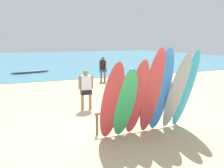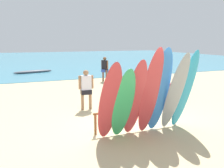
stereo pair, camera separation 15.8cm
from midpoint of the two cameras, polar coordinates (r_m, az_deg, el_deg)
The scene contains 14 objects.
ground at distance 20.38m, azimuth -12.43°, elevation 2.88°, with size 60.00×60.00×0.00m, color #D3BC8C.
ocean_water at distance 35.69m, azimuth -16.63°, elevation 5.85°, with size 60.00×40.00×0.02m, color teal.
surfboard_rack at distance 7.12m, azimuth 6.81°, elevation -6.80°, with size 2.75×0.07×0.63m.
surfboard_red_0 at distance 5.92m, azimuth 0.20°, elevation -4.52°, with size 0.57×0.06×2.26m, color #D13D42.
surfboard_green_1 at distance 6.13m, azimuth 3.45°, elevation -4.89°, with size 0.58×0.07×2.05m, color #38B266.
surfboard_red_2 at distance 6.28m, azimuth 6.27°, elevation -3.57°, with size 0.55×0.08×2.26m, color #D13D42.
surfboard_red_3 at distance 6.42m, azimuth 9.97°, elevation -2.01°, with size 0.55×0.06×2.55m, color #D13D42.
surfboard_blue_4 at distance 6.61m, azimuth 12.03°, elevation -1.76°, with size 0.56×0.07×2.54m, color #337AD1.
surfboard_grey_5 at distance 6.79m, azimuth 15.57°, elevation -2.13°, with size 0.49×0.07×2.48m, color #999EA3.
surfboard_teal_6 at distance 7.11m, azimuth 17.72°, elevation -1.48°, with size 0.51×0.07×2.47m, color #289EC6.
beachgoer_by_water at distance 8.97m, azimuth -5.74°, elevation -0.68°, with size 0.57×0.24×1.51m.
beachgoer_photographing at distance 15.05m, azimuth -1.46°, elevation 4.02°, with size 0.41×0.55×1.58m.
beach_chair_red at distance 10.49m, azimuth 15.03°, elevation -1.82°, with size 0.73×0.82×0.82m.
distant_boat at distance 20.17m, azimuth -18.24°, elevation 2.85°, with size 3.14×1.16×0.25m.
Camera 2 is at (-3.22, -5.98, 2.59)m, focal length 37.97 mm.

